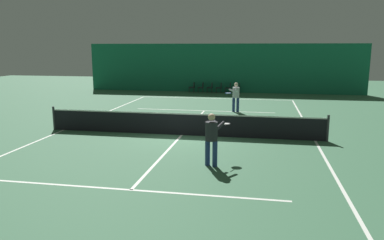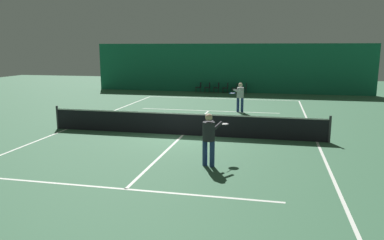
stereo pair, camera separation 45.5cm
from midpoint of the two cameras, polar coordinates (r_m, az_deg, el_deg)
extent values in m
plane|color=#386647|center=(16.06, -0.57, -2.30)|extent=(60.00, 60.00, 0.00)
cube|color=#196B4C|center=(31.44, 6.02, 7.86)|extent=(23.00, 0.12, 4.01)
cube|color=silver|center=(27.61, 4.98, 3.27)|extent=(11.00, 0.10, 0.00)
cube|color=silver|center=(22.23, 3.13, 1.42)|extent=(8.25, 0.10, 0.00)
cube|color=silver|center=(10.20, -8.80, -10.38)|extent=(8.25, 0.10, 0.00)
cube|color=silver|center=(18.08, -17.82, -1.33)|extent=(0.10, 23.80, 0.00)
cube|color=silver|center=(15.80, 19.29, -3.15)|extent=(0.10, 23.80, 0.00)
cube|color=silver|center=(16.06, -0.57, -2.30)|extent=(0.10, 12.80, 0.00)
cube|color=black|center=(15.96, -0.58, -0.64)|extent=(11.90, 0.02, 0.95)
cube|color=white|center=(15.88, -0.58, 0.95)|extent=(11.90, 0.02, 0.05)
cylinder|color=#333338|center=(18.21, -19.14, 0.39)|extent=(0.10, 0.10, 1.07)
cylinder|color=#333338|center=(15.75, 21.03, -1.33)|extent=(0.10, 0.10, 1.07)
cylinder|color=navy|center=(11.92, 3.08, -5.01)|extent=(0.20, 0.20, 0.83)
cylinder|color=navy|center=(11.79, 4.19, -5.20)|extent=(0.20, 0.20, 0.83)
cylinder|color=#232328|center=(11.68, 3.67, -1.75)|extent=(0.50, 0.50, 0.60)
sphere|color=#DBAD89|center=(11.58, 3.70, 0.42)|extent=(0.23, 0.23, 0.23)
cylinder|color=#232328|center=(11.95, 3.68, -0.78)|extent=(0.29, 0.57, 0.24)
cylinder|color=#232328|center=(11.81, 4.99, -0.94)|extent=(0.29, 0.57, 0.24)
cylinder|color=black|center=(12.26, 5.29, -0.85)|extent=(0.13, 0.30, 0.03)
torus|color=black|center=(12.52, 5.94, -0.61)|extent=(0.43, 0.43, 0.03)
cylinder|color=silver|center=(12.52, 5.94, -0.61)|extent=(0.36, 0.36, 0.00)
cylinder|color=navy|center=(21.85, 8.23, 2.26)|extent=(0.21, 0.21, 0.84)
cylinder|color=navy|center=(21.96, 7.60, 2.32)|extent=(0.21, 0.21, 0.84)
cylinder|color=#B7B7BC|center=(21.81, 7.97, 4.16)|extent=(0.51, 0.51, 0.60)
sphere|color=beige|center=(21.76, 8.00, 5.34)|extent=(0.23, 0.23, 0.23)
cylinder|color=#B7B7BC|center=(21.48, 8.04, 4.42)|extent=(0.30, 0.57, 0.24)
cylinder|color=#B7B7BC|center=(21.62, 7.29, 4.48)|extent=(0.30, 0.57, 0.24)
cylinder|color=black|center=(21.17, 7.15, 4.15)|extent=(0.14, 0.30, 0.03)
torus|color=#1951B2|center=(20.91, 6.78, 4.07)|extent=(0.43, 0.43, 0.03)
cylinder|color=silver|center=(20.91, 6.78, 4.07)|extent=(0.36, 0.36, 0.00)
cylinder|color=#2D2D2D|center=(31.64, 1.11, 4.65)|extent=(0.03, 0.03, 0.39)
cylinder|color=#2D2D2D|center=(31.27, 0.97, 4.57)|extent=(0.03, 0.03, 0.39)
cylinder|color=#2D2D2D|center=(31.57, 1.79, 4.63)|extent=(0.03, 0.03, 0.39)
cylinder|color=#2D2D2D|center=(31.20, 1.66, 4.55)|extent=(0.03, 0.03, 0.39)
cube|color=#232328|center=(31.40, 1.38, 5.00)|extent=(0.44, 0.44, 0.05)
cube|color=#232328|center=(31.34, 1.75, 5.40)|extent=(0.04, 0.44, 0.40)
cylinder|color=#2D2D2D|center=(31.51, 2.47, 4.61)|extent=(0.03, 0.03, 0.39)
cylinder|color=#2D2D2D|center=(31.13, 2.34, 4.54)|extent=(0.03, 0.03, 0.39)
cylinder|color=#2D2D2D|center=(31.44, 3.15, 4.59)|extent=(0.03, 0.03, 0.39)
cylinder|color=#2D2D2D|center=(31.07, 3.04, 4.52)|extent=(0.03, 0.03, 0.39)
cube|color=#232328|center=(31.26, 2.75, 4.96)|extent=(0.44, 0.44, 0.05)
cube|color=#232328|center=(31.21, 3.12, 5.37)|extent=(0.04, 0.44, 0.40)
cylinder|color=#2D2D2D|center=(31.38, 3.83, 4.57)|extent=(0.03, 0.03, 0.39)
cylinder|color=#2D2D2D|center=(31.01, 3.73, 4.50)|extent=(0.03, 0.03, 0.39)
cylinder|color=#2D2D2D|center=(31.33, 4.52, 4.55)|extent=(0.03, 0.03, 0.39)
cylinder|color=#2D2D2D|center=(30.96, 4.42, 4.48)|extent=(0.03, 0.03, 0.39)
cube|color=#232328|center=(31.15, 4.13, 4.93)|extent=(0.44, 0.44, 0.05)
cube|color=#232328|center=(31.10, 4.50, 5.33)|extent=(0.04, 0.44, 0.40)
cylinder|color=#2D2D2D|center=(31.28, 5.21, 4.53)|extent=(0.03, 0.03, 0.39)
cylinder|color=#2D2D2D|center=(30.91, 5.12, 4.45)|extent=(0.03, 0.03, 0.39)
cylinder|color=#2D2D2D|center=(31.24, 5.90, 4.51)|extent=(0.03, 0.03, 0.39)
cylinder|color=#2D2D2D|center=(30.86, 5.82, 4.43)|extent=(0.03, 0.03, 0.39)
cube|color=#232328|center=(31.05, 5.52, 4.88)|extent=(0.44, 0.44, 0.05)
cube|color=#232328|center=(31.00, 5.90, 5.29)|extent=(0.04, 0.44, 0.40)
cylinder|color=#2D2D2D|center=(31.20, 6.59, 4.49)|extent=(0.03, 0.03, 0.39)
cylinder|color=#2D2D2D|center=(30.82, 6.52, 4.41)|extent=(0.03, 0.03, 0.39)
cylinder|color=#2D2D2D|center=(31.16, 7.29, 4.46)|extent=(0.03, 0.03, 0.39)
cylinder|color=#2D2D2D|center=(30.79, 7.23, 4.38)|extent=(0.03, 0.03, 0.39)
cube|color=#232328|center=(30.97, 6.92, 4.84)|extent=(0.44, 0.44, 0.05)
cube|color=#232328|center=(30.93, 7.30, 5.24)|extent=(0.04, 0.44, 0.40)
cylinder|color=#2D2D2D|center=(31.13, 7.98, 4.44)|extent=(0.03, 0.03, 0.39)
cylinder|color=#2D2D2D|center=(30.75, 7.93, 4.36)|extent=(0.03, 0.03, 0.39)
cylinder|color=#2D2D2D|center=(31.10, 8.68, 4.41)|extent=(0.03, 0.03, 0.39)
cylinder|color=#2D2D2D|center=(30.73, 8.64, 4.33)|extent=(0.03, 0.03, 0.39)
cube|color=#232328|center=(30.90, 8.32, 4.79)|extent=(0.44, 0.44, 0.05)
cube|color=#232328|center=(30.87, 8.70, 5.19)|extent=(0.04, 0.44, 0.40)
camera|label=1|loc=(0.23, -89.09, 0.18)|focal=35.00mm
camera|label=2|loc=(0.23, 90.91, -0.18)|focal=35.00mm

